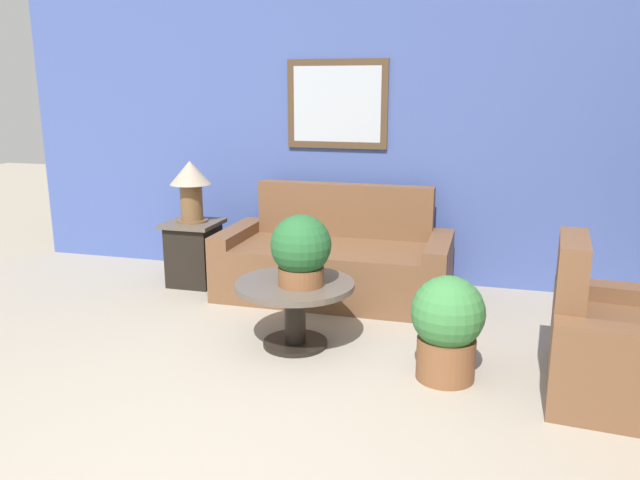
{
  "coord_description": "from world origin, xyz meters",
  "views": [
    {
      "loc": [
        1.05,
        -2.23,
        1.75
      ],
      "look_at": [
        -0.2,
        2.27,
        0.6
      ],
      "focal_mm": 35.0,
      "sensor_mm": 36.0,
      "label": 1
    }
  ],
  "objects_px": {
    "coffee_table": "(295,300)",
    "potted_plant_on_table": "(301,250)",
    "armchair": "(627,349)",
    "potted_plant_floor": "(447,325)",
    "table_lamp": "(191,183)",
    "side_table": "(194,252)",
    "couch_main": "(335,262)"
  },
  "relations": [
    {
      "from": "armchair",
      "to": "potted_plant_on_table",
      "type": "distance_m",
      "value": 2.05
    },
    {
      "from": "side_table",
      "to": "potted_plant_on_table",
      "type": "distance_m",
      "value": 1.81
    },
    {
      "from": "side_table",
      "to": "potted_plant_floor",
      "type": "height_order",
      "value": "potted_plant_floor"
    },
    {
      "from": "potted_plant_on_table",
      "to": "armchair",
      "type": "bearing_deg",
      "value": -4.12
    },
    {
      "from": "couch_main",
      "to": "table_lamp",
      "type": "xyz_separation_m",
      "value": [
        -1.31,
        -0.04,
        0.63
      ]
    },
    {
      "from": "armchair",
      "to": "coffee_table",
      "type": "relative_size",
      "value": 1.27
    },
    {
      "from": "armchair",
      "to": "potted_plant_floor",
      "type": "bearing_deg",
      "value": 97.94
    },
    {
      "from": "side_table",
      "to": "table_lamp",
      "type": "xyz_separation_m",
      "value": [
        0.0,
        -0.0,
        0.63
      ]
    },
    {
      "from": "potted_plant_on_table",
      "to": "coffee_table",
      "type": "bearing_deg",
      "value": 145.57
    },
    {
      "from": "couch_main",
      "to": "potted_plant_on_table",
      "type": "relative_size",
      "value": 4.04
    },
    {
      "from": "couch_main",
      "to": "potted_plant_on_table",
      "type": "distance_m",
      "value": 1.24
    },
    {
      "from": "couch_main",
      "to": "potted_plant_on_table",
      "type": "bearing_deg",
      "value": -87.25
    },
    {
      "from": "potted_plant_on_table",
      "to": "potted_plant_floor",
      "type": "bearing_deg",
      "value": -11.09
    },
    {
      "from": "side_table",
      "to": "potted_plant_floor",
      "type": "bearing_deg",
      "value": -29.3
    },
    {
      "from": "coffee_table",
      "to": "table_lamp",
      "type": "relative_size",
      "value": 1.5
    },
    {
      "from": "coffee_table",
      "to": "potted_plant_floor",
      "type": "distance_m",
      "value": 1.07
    },
    {
      "from": "side_table",
      "to": "table_lamp",
      "type": "height_order",
      "value": "table_lamp"
    },
    {
      "from": "armchair",
      "to": "potted_plant_on_table",
      "type": "relative_size",
      "value": 2.16
    },
    {
      "from": "side_table",
      "to": "potted_plant_on_table",
      "type": "bearing_deg",
      "value": -39.54
    },
    {
      "from": "couch_main",
      "to": "potted_plant_floor",
      "type": "distance_m",
      "value": 1.72
    },
    {
      "from": "armchair",
      "to": "side_table",
      "type": "distance_m",
      "value": 3.59
    },
    {
      "from": "armchair",
      "to": "potted_plant_on_table",
      "type": "bearing_deg",
      "value": 91.02
    },
    {
      "from": "coffee_table",
      "to": "potted_plant_on_table",
      "type": "height_order",
      "value": "potted_plant_on_table"
    },
    {
      "from": "potted_plant_on_table",
      "to": "potted_plant_floor",
      "type": "distance_m",
      "value": 1.07
    },
    {
      "from": "potted_plant_on_table",
      "to": "side_table",
      "type": "bearing_deg",
      "value": 140.46
    },
    {
      "from": "armchair",
      "to": "side_table",
      "type": "bearing_deg",
      "value": 74.46
    },
    {
      "from": "table_lamp",
      "to": "potted_plant_on_table",
      "type": "distance_m",
      "value": 1.78
    },
    {
      "from": "side_table",
      "to": "potted_plant_floor",
      "type": "relative_size",
      "value": 0.89
    },
    {
      "from": "side_table",
      "to": "potted_plant_floor",
      "type": "distance_m",
      "value": 2.7
    },
    {
      "from": "coffee_table",
      "to": "potted_plant_floor",
      "type": "relative_size",
      "value": 1.25
    },
    {
      "from": "coffee_table",
      "to": "potted_plant_on_table",
      "type": "xyz_separation_m",
      "value": [
        0.06,
        -0.04,
        0.37
      ]
    },
    {
      "from": "armchair",
      "to": "potted_plant_on_table",
      "type": "xyz_separation_m",
      "value": [
        -2.0,
        0.14,
        0.41
      ]
    }
  ]
}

